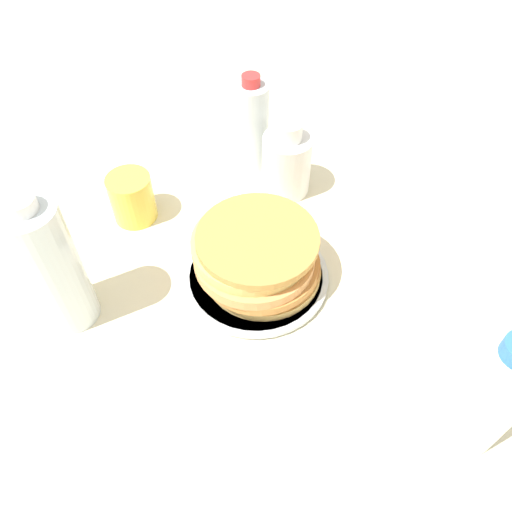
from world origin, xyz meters
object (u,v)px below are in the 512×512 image
cream_jug (286,162)px  water_bottle_mid (251,126)px  pancake_stack (257,256)px  juice_glass (132,198)px  plate (256,276)px  water_bottle_near (51,267)px  water_bottle_far (486,394)px

cream_jug → water_bottle_mid: 0.10m
pancake_stack → juice_glass: bearing=8.8°
plate → cream_jug: 0.22m
water_bottle_near → water_bottle_mid: water_bottle_near is taller
water_bottle_mid → pancake_stack: bearing=134.4°
plate → juice_glass: size_ratio=2.66×
plate → water_bottle_far: bearing=180.0°
pancake_stack → cream_jug: 0.21m
plate → cream_jug: bearing=-61.9°
pancake_stack → juice_glass: 0.25m
pancake_stack → water_bottle_near: bearing=55.3°
plate → water_bottle_near: water_bottle_near is taller
water_bottle_mid → water_bottle_far: 0.57m
juice_glass → cream_jug: size_ratio=0.60×
plate → juice_glass: (0.24, 0.04, 0.03)m
cream_jug → water_bottle_near: bearing=82.4°
juice_glass → water_bottle_mid: bearing=-102.6°
pancake_stack → cream_jug: cream_jug is taller
cream_jug → water_bottle_near: water_bottle_near is taller
water_bottle_mid → water_bottle_far: water_bottle_far is taller
pancake_stack → water_bottle_mid: 0.28m
plate → pancake_stack: 0.05m
water_bottle_near → water_bottle_far: bearing=-155.6°
water_bottle_mid → plate: bearing=134.1°
plate → water_bottle_near: size_ratio=0.97×
pancake_stack → water_bottle_near: (0.16, 0.23, 0.05)m
juice_glass → water_bottle_mid: (-0.05, -0.24, 0.04)m
pancake_stack → cream_jug: bearing=-61.4°
cream_jug → water_bottle_near: (0.05, 0.41, 0.05)m
cream_jug → water_bottle_near: 0.42m
pancake_stack → water_bottle_far: water_bottle_far is taller
pancake_stack → water_bottle_near: water_bottle_near is taller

